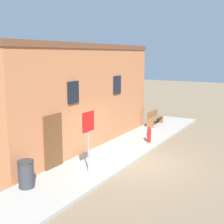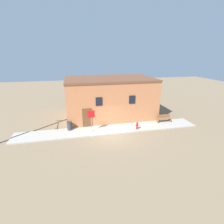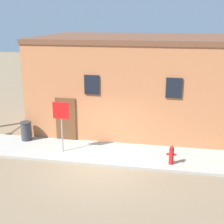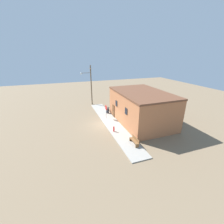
% 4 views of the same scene
% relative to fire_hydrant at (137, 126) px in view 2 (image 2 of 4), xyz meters
% --- Properties ---
extents(ground_plane, '(80.00, 80.00, 0.00)m').
position_rel_fire_hydrant_xyz_m(ground_plane, '(-2.88, -0.55, -0.51)').
color(ground_plane, '#7A664C').
extents(sidewalk, '(19.28, 2.39, 0.11)m').
position_rel_fire_hydrant_xyz_m(sidewalk, '(-2.88, 0.64, -0.45)').
color(sidewalk, '#9E998E').
rests_on(sidewalk, ground).
extents(brick_building, '(10.74, 6.97, 4.92)m').
position_rel_fire_hydrant_xyz_m(brick_building, '(-1.90, 5.26, 1.96)').
color(brick_building, '#B26B42').
rests_on(brick_building, ground).
extents(fire_hydrant, '(0.41, 0.20, 0.80)m').
position_rel_fire_hydrant_xyz_m(fire_hydrant, '(0.00, 0.00, 0.00)').
color(fire_hydrant, red).
rests_on(fire_hydrant, sidewalk).
extents(stop_sign, '(0.74, 0.06, 2.28)m').
position_rel_fire_hydrant_xyz_m(stop_sign, '(-4.79, 0.38, 1.22)').
color(stop_sign, gray).
rests_on(stop_sign, sidewalk).
extents(bench, '(1.66, 0.44, 0.87)m').
position_rel_fire_hydrant_xyz_m(bench, '(3.77, 1.27, 0.04)').
color(bench, brown).
rests_on(bench, sidewalk).
extents(trash_bin, '(0.54, 0.54, 0.92)m').
position_rel_fire_hydrant_xyz_m(trash_bin, '(-6.99, 1.37, 0.07)').
color(trash_bin, '#333338').
rests_on(trash_bin, sidewalk).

